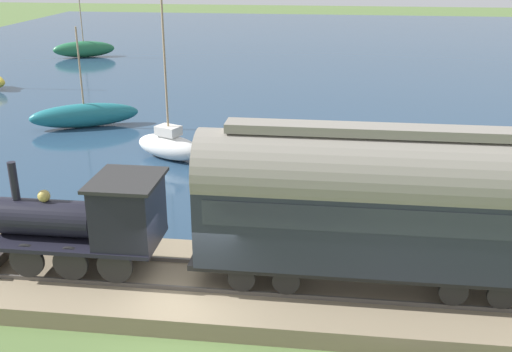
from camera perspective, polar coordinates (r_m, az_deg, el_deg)
name	(u,v)px	position (r m, az deg, el deg)	size (l,w,h in m)	color
ground_plane	(192,316)	(17.02, -6.08, -13.14)	(200.00, 200.00, 0.00)	#516B38
harbor_water	(295,56)	(58.41, 3.70, 11.34)	(80.00, 80.00, 0.01)	navy
rail_embankment	(201,285)	(17.88, -5.24, -10.28)	(4.58, 56.00, 0.66)	#84755B
steam_locomotive	(93,218)	(17.85, -15.27, -3.86)	(2.18, 5.32, 3.19)	black
passenger_coach	(372,200)	(16.24, 11.02, -2.29)	(2.25, 9.79, 4.61)	black
sailboat_white	(169,145)	(29.06, -8.27, 2.94)	(2.75, 3.90, 7.85)	white
sailboat_teal	(85,115)	(35.46, -16.00, 5.60)	(3.60, 5.96, 5.60)	#1E707A
sailboat_green	(84,49)	(59.72, -16.06, 11.54)	(3.31, 5.66, 5.74)	#236B42
rowboat_near_shore	(107,204)	(23.79, -14.03, -2.62)	(2.06, 2.14, 0.55)	#B7B2A3
rowboat_far_out	(315,233)	(21.06, 5.68, -5.38)	(1.86, 2.81, 0.43)	#B7B2A3
rowboat_off_pier	(330,178)	(26.14, 7.03, -0.16)	(2.05, 2.50, 0.41)	beige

